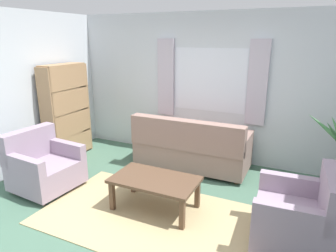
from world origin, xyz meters
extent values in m
plane|color=#476B56|center=(0.00, 0.00, 0.00)|extent=(6.24, 6.24, 0.00)
cube|color=silver|center=(0.00, 2.26, 1.30)|extent=(5.32, 0.12, 2.60)
cube|color=white|center=(0.00, 2.20, 1.45)|extent=(1.30, 0.01, 1.10)
cube|color=silver|center=(-0.83, 2.17, 1.45)|extent=(0.32, 0.06, 1.40)
cube|color=silver|center=(0.83, 2.17, 1.45)|extent=(0.32, 0.06, 1.40)
cube|color=tan|center=(0.00, 0.00, 0.01)|extent=(2.76, 1.62, 0.01)
cube|color=gray|center=(-0.09, 1.66, 0.25)|extent=(1.90, 0.80, 0.38)
cube|color=gray|center=(-0.09, 1.34, 0.68)|extent=(1.90, 0.20, 0.48)
cube|color=gray|center=(0.78, 1.66, 0.56)|extent=(0.16, 0.80, 0.24)
cube|color=gray|center=(-0.96, 1.66, 0.56)|extent=(0.16, 0.80, 0.24)
cylinder|color=brown|center=(0.76, 1.96, 0.03)|extent=(0.06, 0.06, 0.06)
cylinder|color=brown|center=(-0.94, 1.96, 0.03)|extent=(0.06, 0.06, 0.06)
cylinder|color=brown|center=(0.76, 1.36, 0.03)|extent=(0.06, 0.06, 0.06)
cylinder|color=brown|center=(-0.94, 1.36, 0.03)|extent=(0.06, 0.06, 0.06)
cube|color=#998499|center=(-1.73, 0.00, 0.24)|extent=(0.86, 0.90, 0.36)
cube|color=#998499|center=(-2.06, 0.03, 0.65)|extent=(0.24, 0.85, 0.46)
cube|color=#998499|center=(-1.76, -0.36, 0.53)|extent=(0.81, 0.18, 0.22)
cube|color=#998499|center=(-1.71, 0.36, 0.53)|extent=(0.81, 0.18, 0.22)
cylinder|color=brown|center=(-1.44, -0.36, 0.03)|extent=(0.05, 0.05, 0.06)
cylinder|color=brown|center=(-1.39, 0.32, 0.03)|extent=(0.05, 0.05, 0.06)
cylinder|color=brown|center=(-2.08, -0.31, 0.03)|extent=(0.05, 0.05, 0.06)
cylinder|color=brown|center=(-2.03, 0.36, 0.03)|extent=(0.05, 0.05, 0.06)
cube|color=#998499|center=(1.61, 0.23, 0.24)|extent=(0.84, 0.88, 0.36)
cube|color=#998499|center=(1.94, 0.25, 0.65)|extent=(0.23, 0.85, 0.46)
cube|color=#998499|center=(1.60, 0.59, 0.53)|extent=(0.81, 0.16, 0.22)
cube|color=#998499|center=(1.63, -0.13, 0.53)|extent=(0.81, 0.16, 0.22)
cylinder|color=brown|center=(1.28, 0.55, 0.03)|extent=(0.05, 0.05, 0.06)
cylinder|color=brown|center=(1.31, -0.13, 0.03)|extent=(0.05, 0.05, 0.06)
cylinder|color=brown|center=(1.92, 0.58, 0.03)|extent=(0.05, 0.05, 0.06)
cube|color=brown|center=(-0.05, 0.20, 0.42)|extent=(1.10, 0.64, 0.04)
cube|color=brown|center=(-0.54, -0.06, 0.20)|extent=(0.06, 0.06, 0.40)
cube|color=brown|center=(0.44, -0.06, 0.20)|extent=(0.06, 0.06, 0.40)
cube|color=brown|center=(-0.54, 0.46, 0.20)|extent=(0.06, 0.06, 0.40)
cube|color=brown|center=(0.44, 0.46, 0.20)|extent=(0.06, 0.06, 0.40)
cone|color=#47894C|center=(1.87, 1.73, 0.95)|extent=(0.55, 0.19, 0.42)
cone|color=#47894C|center=(1.97, 1.44, 0.96)|extent=(0.37, 0.49, 0.50)
cube|color=#A87F56|center=(-2.38, 1.61, 0.85)|extent=(0.30, 0.04, 1.70)
cube|color=#A87F56|center=(-2.38, 0.71, 0.85)|extent=(0.30, 0.04, 1.70)
cube|color=#A87F56|center=(-2.24, 1.16, 0.85)|extent=(0.02, 0.90, 1.70)
cube|color=#A87F56|center=(-2.38, 1.16, 0.01)|extent=(0.30, 0.86, 0.02)
cube|color=#A87F56|center=(-2.38, 1.16, 0.43)|extent=(0.30, 0.86, 0.02)
cube|color=#A87F56|center=(-2.38, 1.16, 0.86)|extent=(0.30, 0.86, 0.02)
cube|color=#A87F56|center=(-2.38, 1.16, 1.28)|extent=(0.30, 0.86, 0.02)
cube|color=#A87F56|center=(-2.38, 1.16, 1.71)|extent=(0.30, 0.86, 0.02)
cube|color=#2D2D33|center=(-2.38, 1.51, 0.98)|extent=(0.23, 0.09, 0.21)
cube|color=#7F478C|center=(-2.38, 1.40, 1.00)|extent=(0.23, 0.09, 0.25)
cube|color=#B23833|center=(-2.38, 1.32, 1.02)|extent=(0.25, 0.08, 0.30)
cube|color=#B23833|center=(-2.38, 1.22, 0.97)|extent=(0.28, 0.09, 0.19)
cube|color=gold|center=(-2.38, 1.13, 0.97)|extent=(0.27, 0.08, 0.21)
cube|color=#5B8E93|center=(-2.38, 1.05, 0.96)|extent=(0.25, 0.06, 0.18)
camera|label=1|loc=(1.60, -2.89, 2.18)|focal=32.16mm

